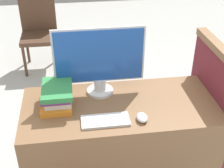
{
  "coord_description": "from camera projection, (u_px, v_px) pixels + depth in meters",
  "views": [
    {
      "loc": [
        -0.29,
        -1.37,
        1.97
      ],
      "look_at": [
        -0.06,
        0.27,
        0.94
      ],
      "focal_mm": 50.0,
      "sensor_mm": 36.0,
      "label": 1
    }
  ],
  "objects": [
    {
      "name": "far_chair",
      "position": [
        39.0,
        29.0,
        3.9
      ],
      "size": [
        0.44,
        0.44,
        0.9
      ],
      "rotation": [
        0.0,
        0.0,
        -0.96
      ],
      "color": "#4C3323",
      "rests_on": "ground_plane"
    },
    {
      "name": "book_stack",
      "position": [
        57.0,
        96.0,
        2.04
      ],
      "size": [
        0.21,
        0.28,
        0.15
      ],
      "color": "orange",
      "rests_on": "desk"
    },
    {
      "name": "desk",
      "position": [
        119.0,
        147.0,
        2.28
      ],
      "size": [
        1.31,
        0.61,
        0.75
      ],
      "color": "brown",
      "rests_on": "ground_plane"
    },
    {
      "name": "keyboard",
      "position": [
        105.0,
        121.0,
        1.93
      ],
      "size": [
        0.3,
        0.13,
        0.02
      ],
      "color": "silver",
      "rests_on": "desk"
    },
    {
      "name": "mouse",
      "position": [
        142.0,
        117.0,
        1.94
      ],
      "size": [
        0.07,
        0.1,
        0.04
      ],
      "color": "silver",
      "rests_on": "desk"
    },
    {
      "name": "monitor",
      "position": [
        99.0,
        60.0,
        2.09
      ],
      "size": [
        0.62,
        0.19,
        0.48
      ],
      "color": "silver",
      "rests_on": "desk"
    },
    {
      "name": "carrel_divider",
      "position": [
        209.0,
        115.0,
        2.31
      ],
      "size": [
        0.07,
        0.71,
        1.11
      ],
      "color": "maroon",
      "rests_on": "ground_plane"
    }
  ]
}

